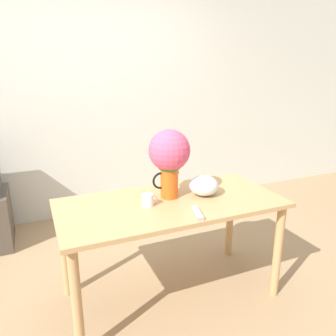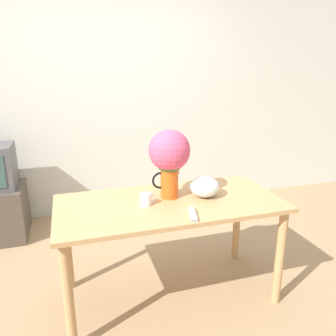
% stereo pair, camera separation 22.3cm
% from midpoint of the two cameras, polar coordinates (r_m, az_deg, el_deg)
% --- Properties ---
extents(ground_plane, '(12.00, 12.00, 0.00)m').
position_cam_midpoint_polar(ground_plane, '(2.55, -7.19, -22.27)').
color(ground_plane, '#9E7F5B').
extents(wall_back, '(8.00, 0.05, 2.60)m').
position_cam_midpoint_polar(wall_back, '(3.70, -15.64, 11.51)').
color(wall_back, silver).
rests_on(wall_back, ground_plane).
extents(table, '(1.52, 0.73, 0.74)m').
position_cam_midpoint_polar(table, '(2.28, -2.32, -8.25)').
color(table, tan).
rests_on(table, ground_plane).
extents(flower_vase, '(0.28, 0.28, 0.48)m').
position_cam_midpoint_polar(flower_vase, '(2.21, -2.66, 2.14)').
color(flower_vase, '#E05619').
rests_on(flower_vase, table).
extents(coffee_mug, '(0.11, 0.08, 0.08)m').
position_cam_midpoint_polar(coffee_mug, '(2.16, -6.47, -5.59)').
color(coffee_mug, white).
rests_on(coffee_mug, table).
extents(white_bowl, '(0.21, 0.21, 0.14)m').
position_cam_midpoint_polar(white_bowl, '(2.32, 3.53, -3.11)').
color(white_bowl, silver).
rests_on(white_bowl, table).
extents(remote_control, '(0.09, 0.19, 0.02)m').
position_cam_midpoint_polar(remote_control, '(2.04, 1.99, -7.91)').
color(remote_control, '#999999').
rests_on(remote_control, table).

